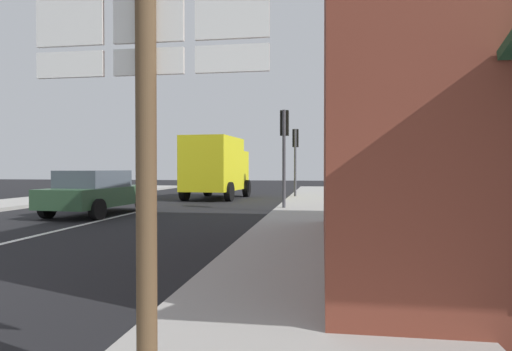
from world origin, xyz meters
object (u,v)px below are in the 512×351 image
sedan_far (97,192)px  route_sign_post (147,102)px  delivery_truck (216,166)px  traffic_light_far_right (295,147)px  traffic_light_near_right (284,137)px

sedan_far → route_sign_post: bearing=-59.7°
delivery_truck → traffic_light_far_right: (3.93, 0.64, 0.94)m
delivery_truck → traffic_light_near_right: traffic_light_near_right is taller
route_sign_post → traffic_light_near_right: bearing=90.8°
route_sign_post → traffic_light_near_right: (-0.19, 12.79, 0.67)m
delivery_truck → sedan_far: bearing=-104.7°
delivery_truck → traffic_light_far_right: traffic_light_far_right is taller
delivery_truck → route_sign_post: size_ratio=1.60×
route_sign_post → traffic_light_far_right: (-0.19, 19.18, 0.59)m
sedan_far → route_sign_post: 12.36m
sedan_far → delivery_truck: size_ratio=0.85×
sedan_far → delivery_truck: delivery_truck is taller
sedan_far → traffic_light_near_right: (6.01, 2.17, 1.91)m
delivery_truck → traffic_light_near_right: size_ratio=1.42×
delivery_truck → route_sign_post: bearing=-77.5°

